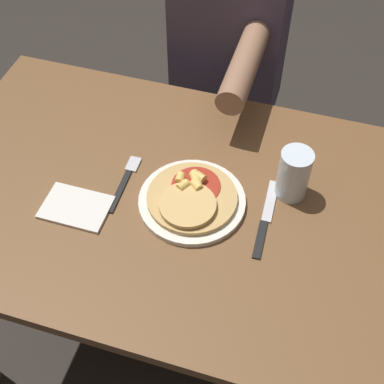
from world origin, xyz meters
TOP-DOWN VIEW (x-y plane):
  - ground_plane at (0.00, 0.00)m, footprint 8.00×8.00m
  - dining_table at (0.00, 0.00)m, footprint 1.23×0.75m
  - plate at (0.02, -0.01)m, footprint 0.24×0.24m
  - pizza at (0.02, -0.01)m, footprint 0.20×0.20m
  - fork at (-0.14, 0.01)m, footprint 0.03×0.18m
  - knife at (0.19, -0.00)m, footprint 0.03×0.22m
  - drinking_glass at (0.23, 0.09)m, footprint 0.07×0.07m
  - napkin at (-0.22, -0.10)m, footprint 0.15×0.10m
  - person_diner at (-0.04, 0.61)m, footprint 0.32×0.52m

SIDE VIEW (x-z plane):
  - ground_plane at x=0.00m, z-range 0.00..0.00m
  - dining_table at x=0.00m, z-range 0.26..1.01m
  - person_diner at x=-0.04m, z-range 0.10..1.30m
  - fork at x=-0.14m, z-range 0.75..0.76m
  - knife at x=0.19m, z-range 0.75..0.76m
  - napkin at x=-0.22m, z-range 0.75..0.76m
  - plate at x=0.02m, z-range 0.75..0.76m
  - pizza at x=0.02m, z-range 0.76..0.79m
  - drinking_glass at x=0.23m, z-range 0.75..0.88m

